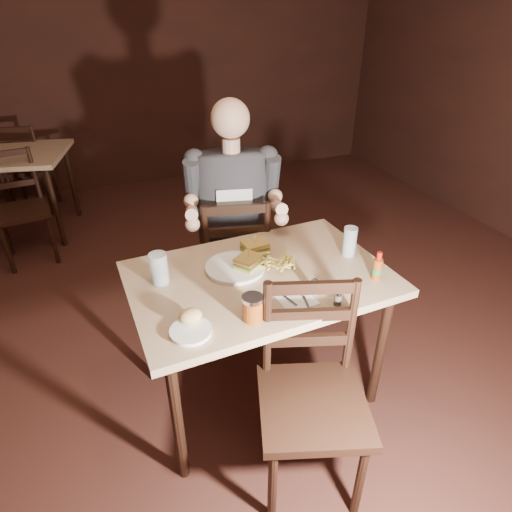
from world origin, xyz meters
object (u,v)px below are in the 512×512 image
object	(u,v)px
hot_sauce	(378,266)
syrup_dispenser	(253,308)
side_plate	(191,332)
glass_right	(350,242)
diner	(233,189)
main_table	(260,289)
dinner_plate	(235,268)
glass_left	(159,269)
chair_far	(234,260)
chair_near	(313,405)
bg_table	(19,163)
bg_chair_far	(29,168)
bg_chair_near	(21,211)

from	to	relation	value
hot_sauce	syrup_dispenser	distance (m)	0.66
syrup_dispenser	side_plate	xyz separation A→B (m)	(-0.26, 0.01, -0.05)
glass_right	hot_sauce	world-z (taller)	glass_right
diner	main_table	bearing A→B (deg)	-84.06
dinner_plate	glass_right	size ratio (longest dim) A/B	1.82
glass_left	side_plate	size ratio (longest dim) A/B	0.92
chair_far	side_plate	size ratio (longest dim) A/B	5.73
chair_near	side_plate	world-z (taller)	chair_near
glass_left	glass_right	size ratio (longest dim) A/B	0.97
bg_table	dinner_plate	xyz separation A→B (m)	(1.17, -2.50, 0.10)
main_table	syrup_dispenser	xyz separation A→B (m)	(-0.15, -0.30, 0.14)
dinner_plate	diner	bearing A→B (deg)	71.94
bg_chair_far	bg_table	bearing A→B (deg)	99.73
glass_left	glass_right	xyz separation A→B (m)	(0.95, -0.10, 0.00)
bg_table	bg_chair_near	bearing A→B (deg)	-90.00
syrup_dispenser	side_plate	world-z (taller)	syrup_dispenser
bg_chair_far	bg_chair_near	bearing A→B (deg)	99.73
glass_right	bg_chair_far	bearing A→B (deg)	119.40
bg_chair_near	diner	size ratio (longest dim) A/B	0.92
bg_table	bg_chair_near	xyz separation A→B (m)	(0.00, -0.55, -0.23)
bg_table	chair_near	distance (m)	3.41
glass_left	bg_chair_near	bearing A→B (deg)	112.80
bg_chair_far	syrup_dispenser	world-z (taller)	bg_chair_far
bg_table	side_plate	distance (m)	3.01
side_plate	chair_far	bearing A→B (deg)	62.28
glass_left	hot_sauce	size ratio (longest dim) A/B	1.06
chair_near	side_plate	xyz separation A→B (m)	(-0.42, 0.28, 0.30)
bg_chair_near	hot_sauce	size ratio (longest dim) A/B	6.27
hot_sauce	side_plate	xyz separation A→B (m)	(-0.91, -0.06, -0.07)
chair_far	hot_sauce	distance (m)	1.04
chair_near	syrup_dispenser	world-z (taller)	chair_near
main_table	bg_chair_far	bearing A→B (deg)	111.93
bg_table	side_plate	xyz separation A→B (m)	(0.86, -2.88, 0.10)
glass_left	glass_right	world-z (taller)	glass_right
hot_sauce	syrup_dispenser	world-z (taller)	hot_sauce
diner	syrup_dispenser	size ratio (longest dim) A/B	8.65
bg_table	diner	bearing A→B (deg)	-56.05
chair_far	glass_right	size ratio (longest dim) A/B	6.03
chair_far	glass_left	bearing A→B (deg)	57.93
chair_near	glass_left	size ratio (longest dim) A/B	6.27
hot_sauce	glass_left	bearing A→B (deg)	160.53
glass_right	syrup_dispenser	size ratio (longest dim) A/B	1.38
dinner_plate	glass_left	distance (m)	0.37
chair_far	diner	size ratio (longest dim) A/B	0.96
diner	dinner_plate	size ratio (longest dim) A/B	3.43
glass_left	hot_sauce	bearing A→B (deg)	-19.47
glass_right	syrup_dispenser	bearing A→B (deg)	-154.62
diner	syrup_dispenser	xyz separation A→B (m)	(-0.22, -0.90, -0.15)
bg_chair_near	glass_right	xyz separation A→B (m)	(1.76, -2.03, 0.40)
chair_near	glass_right	xyz separation A→B (m)	(0.49, 0.58, 0.37)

